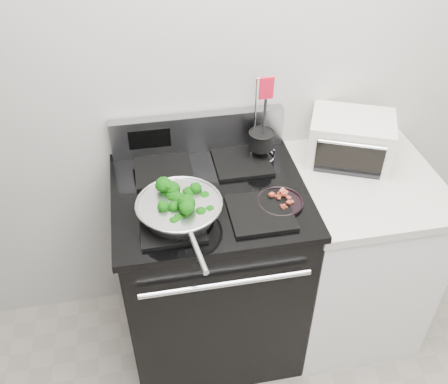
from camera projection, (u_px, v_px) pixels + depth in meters
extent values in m
cube|color=beige|center=(266.00, 57.00, 2.06)|extent=(4.00, 0.02, 2.70)
cube|color=black|center=(212.00, 273.00, 2.33)|extent=(0.76, 0.66, 0.92)
cube|color=black|center=(210.00, 194.00, 2.03)|extent=(0.79, 0.69, 0.03)
cube|color=#99999E|center=(198.00, 133.00, 2.19)|extent=(0.76, 0.05, 0.18)
cube|color=black|center=(172.00, 224.00, 1.86)|extent=(0.24, 0.24, 0.01)
cube|color=black|center=(261.00, 213.00, 1.91)|extent=(0.24, 0.24, 0.01)
cube|color=black|center=(164.00, 170.00, 2.12)|extent=(0.24, 0.24, 0.01)
cube|color=black|center=(242.00, 161.00, 2.16)|extent=(0.24, 0.24, 0.01)
cube|color=white|center=(350.00, 256.00, 2.44)|extent=(0.60, 0.66, 0.88)
cube|color=beige|center=(367.00, 182.00, 2.14)|extent=(0.62, 0.68, 0.04)
torus|color=silver|center=(179.00, 203.00, 1.84)|extent=(0.33, 0.33, 0.01)
cylinder|color=silver|center=(198.00, 252.00, 1.66)|extent=(0.05, 0.20, 0.02)
cylinder|color=black|center=(280.00, 202.00, 1.96)|extent=(0.18, 0.18, 0.01)
cylinder|color=black|center=(261.00, 140.00, 2.14)|extent=(0.11, 0.11, 0.07)
cylinder|color=black|center=(262.00, 122.00, 2.09)|extent=(0.01, 0.01, 0.23)
cube|color=red|center=(264.00, 87.00, 1.98)|extent=(0.06, 0.01, 0.10)
cube|color=silver|center=(350.00, 139.00, 2.19)|extent=(0.43, 0.38, 0.20)
cube|color=black|center=(362.00, 158.00, 2.09)|extent=(0.26, 0.12, 0.14)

